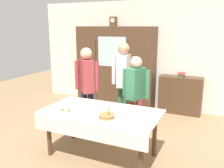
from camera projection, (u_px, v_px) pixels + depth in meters
ground_plane at (107, 149)px, 4.22m from camera, size 12.00×12.00×0.00m
back_wall at (152, 55)px, 6.25m from camera, size 6.40×0.10×2.70m
dining_table at (100, 118)px, 3.86m from camera, size 1.84×0.98×0.77m
wall_cabinet at (115, 67)px, 6.43m from camera, size 2.09×0.46×2.06m
mantel_clock at (113, 21)px, 6.18m from camera, size 0.18×0.11×0.24m
bookshelf_low at (180, 95)px, 5.91m from camera, size 1.00×0.35×0.90m
book_stack at (181, 75)px, 5.80m from camera, size 0.18×0.23×0.10m
tea_cup_front_edge at (85, 103)px, 4.18m from camera, size 0.13×0.13×0.06m
tea_cup_far_left at (61, 105)px, 4.06m from camera, size 0.13×0.13×0.06m
tea_cup_mid_right at (91, 111)px, 3.76m from camera, size 0.13×0.13×0.06m
bread_basket at (107, 116)px, 3.55m from camera, size 0.24×0.24×0.16m
pastry_plate at (66, 111)px, 3.83m from camera, size 0.28×0.28×0.05m
spoon_near_right at (147, 113)px, 3.77m from camera, size 0.12×0.02×0.01m
spoon_center at (116, 113)px, 3.74m from camera, size 0.12×0.02×0.01m
person_behind_table_left at (87, 82)px, 4.70m from camera, size 0.52×0.40×1.68m
person_by_cabinet at (124, 76)px, 4.96m from camera, size 0.52×0.38×1.75m
person_beside_shelf at (136, 90)px, 4.49m from camera, size 0.52×0.40×1.54m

